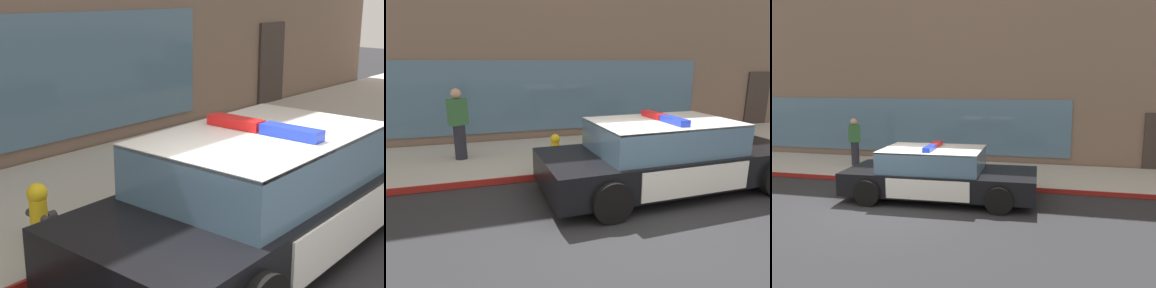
{
  "view_description": "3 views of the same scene",
  "coord_description": "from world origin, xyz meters",
  "views": [
    {
      "loc": [
        -3.68,
        -2.32,
        2.83
      ],
      "look_at": [
        0.43,
        1.39,
        1.3
      ],
      "focal_mm": 51.94,
      "sensor_mm": 36.0,
      "label": 1
    },
    {
      "loc": [
        -2.26,
        -4.38,
        2.48
      ],
      "look_at": [
        -0.22,
        2.34,
        0.67
      ],
      "focal_mm": 30.27,
      "sensor_mm": 36.0,
      "label": 2
    },
    {
      "loc": [
        4.09,
        -8.69,
        3.13
      ],
      "look_at": [
        1.57,
        2.43,
        1.28
      ],
      "focal_mm": 35.7,
      "sensor_mm": 36.0,
      "label": 3
    }
  ],
  "objects": [
    {
      "name": "police_cruiser",
      "position": [
        1.2,
        0.95,
        0.68
      ],
      "size": [
        5.16,
        2.28,
        1.49
      ],
      "rotation": [
        0.0,
        0.0,
        0.03
      ],
      "color": "black",
      "rests_on": "ground"
    },
    {
      "name": "fire_hydrant",
      "position": [
        -0.68,
        2.59,
        0.5
      ],
      "size": [
        0.34,
        0.39,
        0.73
      ],
      "color": "gold",
      "rests_on": "sidewalk"
    },
    {
      "name": "sidewalk",
      "position": [
        0.0,
        3.74,
        0.07
      ],
      "size": [
        48.0,
        3.27,
        0.15
      ],
      "primitive_type": "cube",
      "color": "#B2ADA3",
      "rests_on": "ground"
    },
    {
      "name": "storefront_building",
      "position": [
        0.45,
        9.69,
        4.93
      ],
      "size": [
        24.42,
        8.61,
        9.87
      ],
      "color": "#7A6051",
      "rests_on": "ground"
    },
    {
      "name": "pedestrian_on_sidewalk",
      "position": [
        -2.79,
        3.73,
        1.01
      ],
      "size": [
        0.48,
        0.45,
        1.71
      ],
      "rotation": [
        0.0,
        0.0,
        5.36
      ],
      "color": "#23232D",
      "rests_on": "sidewalk"
    },
    {
      "name": "ground",
      "position": [
        0.0,
        0.0,
        0.0
      ],
      "size": [
        48.0,
        48.0,
        0.0
      ],
      "primitive_type": "plane",
      "color": "#262628"
    },
    {
      "name": "curb_red_paint",
      "position": [
        0.0,
        2.09,
        0.08
      ],
      "size": [
        28.8,
        0.04,
        0.14
      ],
      "primitive_type": "cube",
      "color": "maroon",
      "rests_on": "ground"
    }
  ]
}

